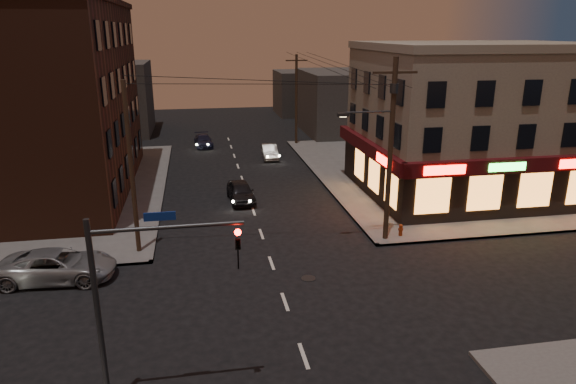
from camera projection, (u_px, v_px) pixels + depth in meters
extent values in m
plane|color=black|center=(285.00, 302.00, 22.58)|extent=(120.00, 120.00, 0.00)
cube|color=#514F4C|center=(455.00, 171.00, 43.45)|extent=(24.00, 28.00, 0.15)
cube|color=gray|center=(474.00, 123.00, 36.42)|extent=(15.00, 12.00, 10.00)
cube|color=gray|center=(482.00, 46.00, 34.84)|extent=(15.20, 12.20, 0.50)
cube|color=black|center=(517.00, 192.00, 31.83)|extent=(15.12, 0.25, 3.40)
cube|color=black|center=(371.00, 172.00, 36.14)|extent=(0.25, 12.12, 3.40)
cube|color=#400A0D|center=(524.00, 165.00, 31.00)|extent=(15.60, 0.50, 0.90)
cube|color=#400A0D|center=(368.00, 148.00, 35.55)|extent=(0.50, 12.60, 0.90)
cube|color=#FF140C|center=(445.00, 170.00, 29.85)|extent=(2.60, 0.06, 0.55)
cube|color=#26FF3F|center=(507.00, 167.00, 30.53)|extent=(2.40, 0.06, 0.50)
cube|color=#FF140C|center=(384.00, 161.00, 31.94)|extent=(0.06, 2.60, 0.55)
cube|color=#FF9338|center=(510.00, 191.00, 31.56)|extent=(12.40, 0.08, 2.20)
cube|color=#FF9338|center=(374.00, 175.00, 35.15)|extent=(0.08, 8.40, 2.20)
cube|color=#442215|center=(35.00, 102.00, 35.94)|extent=(12.00, 20.00, 13.00)
cube|color=#3F3D3A|center=(347.00, 102.00, 59.56)|extent=(10.00, 12.00, 7.00)
cube|color=#3F3D3A|center=(110.00, 98.00, 58.58)|extent=(9.00, 10.00, 8.00)
cube|color=#3F3D3A|center=(305.00, 93.00, 72.51)|extent=(8.00, 8.00, 6.00)
cylinder|color=#382619|center=(390.00, 152.00, 27.63)|extent=(0.28, 0.28, 10.00)
cube|color=#382619|center=(395.00, 72.00, 26.36)|extent=(2.40, 0.12, 0.12)
cylinder|color=#333538|center=(394.00, 88.00, 26.60)|extent=(0.44, 0.44, 0.50)
cylinder|color=#333538|center=(369.00, 112.00, 26.74)|extent=(2.60, 0.10, 0.10)
cube|color=#333538|center=(343.00, 115.00, 26.54)|extent=(0.60, 0.25, 0.18)
cube|color=#FFD88C|center=(343.00, 117.00, 26.57)|extent=(0.35, 0.15, 0.04)
cylinder|color=#382619|center=(296.00, 100.00, 52.36)|extent=(0.26, 0.26, 9.00)
cylinder|color=#382619|center=(131.00, 169.00, 26.12)|extent=(0.24, 0.24, 9.00)
cylinder|color=#333538|center=(99.00, 320.00, 15.24)|extent=(0.18, 0.18, 6.40)
cylinder|color=#333538|center=(168.00, 227.00, 14.77)|extent=(4.40, 0.12, 0.12)
imported|color=black|center=(238.00, 239.00, 15.26)|extent=(0.16, 0.20, 1.00)
sphere|color=#FF0C05|center=(238.00, 232.00, 15.07)|extent=(0.20, 0.20, 0.20)
cube|color=navy|center=(160.00, 216.00, 14.63)|extent=(0.90, 0.05, 0.25)
imported|color=gray|center=(57.00, 266.00, 24.36)|extent=(5.52, 2.88, 1.49)
imported|color=black|center=(241.00, 192.00, 35.69)|extent=(1.94, 4.21, 1.40)
imported|color=slate|center=(270.00, 152.00, 47.74)|extent=(1.50, 3.93, 1.28)
imported|color=black|center=(203.00, 141.00, 52.60)|extent=(2.00, 4.27, 1.21)
cylinder|color=maroon|center=(401.00, 231.00, 29.41)|extent=(0.26, 0.26, 0.56)
sphere|color=maroon|center=(401.00, 226.00, 29.31)|extent=(0.22, 0.22, 0.22)
cylinder|color=maroon|center=(401.00, 229.00, 29.37)|extent=(0.32, 0.21, 0.11)
cylinder|color=maroon|center=(401.00, 229.00, 29.37)|extent=(0.21, 0.32, 0.11)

